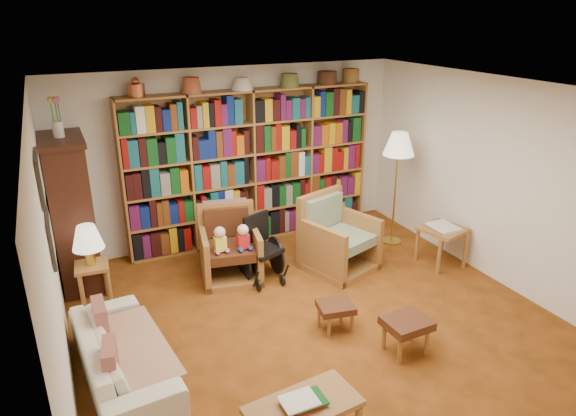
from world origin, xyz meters
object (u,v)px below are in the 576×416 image
floor_lamp (399,149)px  armchair_leather (228,248)px  sofa (123,354)px  wheelchair (260,250)px  coffee_table (303,409)px  side_table_lamp (93,276)px  footstool_a (336,309)px  armchair_sage (335,239)px  footstool_b (407,325)px  side_table_papers (442,234)px

floor_lamp → armchair_leather: bearing=177.8°
sofa → wheelchair: size_ratio=2.09×
armchair_leather → coffee_table: bearing=-97.5°
side_table_lamp → footstool_a: 2.78m
armchair_sage → coffee_table: (-1.75, -2.52, -0.05)m
sofa → floor_lamp: floor_lamp is taller
side_table_lamp → armchair_leather: (1.63, 0.04, 0.00)m
wheelchair → coffee_table: (-0.73, -2.65, -0.05)m
wheelchair → floor_lamp: size_ratio=0.50×
sofa → armchair_sage: bearing=-73.7°
footstool_b → coffee_table: bearing=-157.5°
armchair_sage → side_table_papers: bearing=-23.9°
sofa → armchair_leather: size_ratio=1.86×
sofa → armchair_leather: (1.53, 1.49, 0.13)m
armchair_sage → side_table_papers: armchair_sage is taller
coffee_table → floor_lamp: bearing=44.2°
coffee_table → side_table_lamp: bearing=113.7°
side_table_lamp → wheelchair: bearing=-5.6°
floor_lamp → footstool_b: bearing=-123.1°
side_table_lamp → armchair_leather: size_ratio=0.56×
armchair_leather → footstool_b: armchair_leather is taller
footstool_b → coffee_table: coffee_table is taller
armchair_sage → side_table_papers: (1.30, -0.57, 0.07)m
armchair_leather → footstool_a: (0.63, -1.66, -0.12)m
armchair_leather → armchair_sage: armchair_sage is taller
armchair_leather → footstool_a: bearing=-69.4°
footstool_a → coffee_table: (-1.01, -1.23, 0.07)m
floor_lamp → side_table_papers: size_ratio=2.61×
armchair_leather → wheelchair: bearing=-34.2°
side_table_lamp → side_table_papers: bearing=-11.8°
armchair_sage → coffee_table: size_ratio=1.13×
side_table_papers → footstool_a: side_table_papers is taller
footstool_a → armchair_leather: bearing=110.6°
footstool_b → wheelchair: bearing=109.4°
armchair_sage → floor_lamp: (1.13, 0.27, 1.04)m
sofa → floor_lamp: (4.03, 1.39, 1.17)m
coffee_table → wheelchair: bearing=74.6°
wheelchair → footstool_b: bearing=-70.6°
armchair_sage → footstool_a: armchair_sage is taller
floor_lamp → coffee_table: size_ratio=1.78×
wheelchair → coffee_table: 2.75m
footstool_a → footstool_b: (0.44, -0.62, 0.05)m
side_table_lamp → wheelchair: size_ratio=0.63×
armchair_leather → footstool_b: bearing=-65.0°
armchair_sage → coffee_table: bearing=-124.8°
side_table_lamp → coffee_table: size_ratio=0.56×
side_table_lamp → armchair_sage: size_ratio=0.49×
side_table_lamp → sofa: bearing=-86.0°
armchair_sage → coffee_table: armchair_sage is taller
side_table_lamp → armchair_leather: armchair_leather is taller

